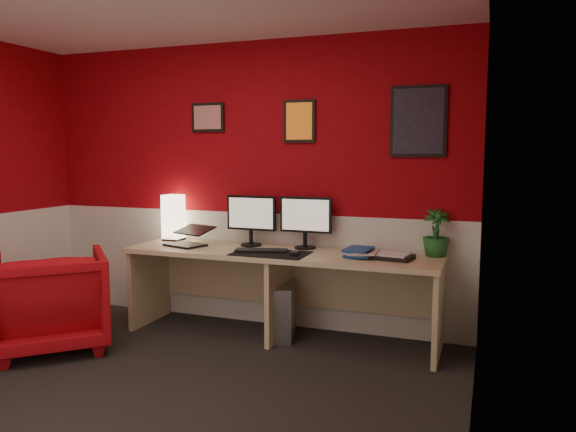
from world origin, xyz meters
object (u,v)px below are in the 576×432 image
Objects in this scene: monitor_left at (251,213)px; shoji_lamp at (173,219)px; desk at (280,295)px; pc_tower at (282,311)px; armchair at (50,300)px; zen_tray at (389,257)px; monitor_right at (305,214)px; laptop at (185,233)px; potted_plant at (436,233)px.

shoji_lamp is at bearing 177.95° from monitor_left.
shoji_lamp is (-1.13, 0.21, 0.56)m from desk.
desk is 0.14m from pc_tower.
zen_tray is at bearing 155.38° from armchair.
zen_tray reaches higher than desk.
pc_tower is 1.84m from armchair.
armchair is at bearing -140.93° from monitor_left.
shoji_lamp reaches higher than zen_tray.
monitor_left is 1.00× the size of monitor_right.
laptop is 0.73× the size of pc_tower.
desk is 5.78× the size of pc_tower.
laptop is at bearing -42.59° from shoji_lamp.
shoji_lamp reaches higher than armchair.
desk is 3.07× the size of armchair.
pc_tower is (0.87, 0.06, -0.61)m from laptop.
shoji_lamp is 1.14× the size of zen_tray.
monitor_left is at bearing 152.06° from desk.
potted_plant is (1.22, 0.22, 0.55)m from desk.
potted_plant is (0.33, 0.22, 0.17)m from zen_tray.
laptop is at bearing -175.61° from armchair.
pc_tower is at bearing 165.09° from armchair.
monitor_left reaches higher than armchair.
armchair is at bearing -152.20° from desk.
shoji_lamp is 1.28m from armchair.
laptop is 0.39× the size of armchair.
desk is 0.70m from monitor_right.
desk is 0.97m from zen_tray.
shoji_lamp is 2.04m from zen_tray.
laptop is at bearing 169.51° from pc_tower.
zen_tray is 0.41× the size of armchair.
monitor_right reaches higher than laptop.
potted_plant is (2.35, 0.02, -0.02)m from shoji_lamp.
laptop is at bearing -177.89° from desk.
monitor_right is 0.81m from zen_tray.
desk is 6.50× the size of shoji_lamp.
potted_plant is at bearing 33.35° from zen_tray.
shoji_lamp reaches higher than pc_tower.
armchair reaches higher than pc_tower.
monitor_right is 2.14m from armchair.
potted_plant is at bearing 1.60° from monitor_left.
shoji_lamp is at bearing -157.69° from armchair.
monitor_left is 1.58× the size of potted_plant.
pc_tower is at bearing 85.81° from desk.
desk is at bearing -108.86° from pc_tower.
desk is at bearing -27.94° from monitor_left.
monitor_left is at bearing 172.04° from zen_tray.
shoji_lamp is 2.35m from potted_plant.
armchair is (-1.75, -1.05, -0.63)m from monitor_right.
zen_tray reaches higher than pc_tower.
desk is 7.88× the size of laptop.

